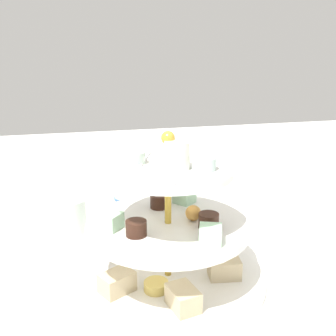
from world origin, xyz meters
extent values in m
plane|color=white|center=(0.00, 0.00, 0.00)|extent=(2.40, 2.40, 0.00)
cylinder|color=white|center=(0.00, 0.00, 0.01)|extent=(0.30, 0.30, 0.01)
cylinder|color=white|center=(0.00, 0.00, 0.09)|extent=(0.25, 0.25, 0.01)
cylinder|color=white|center=(0.00, 0.00, 0.18)|extent=(0.19, 0.19, 0.01)
cylinder|color=gold|center=(0.00, 0.00, 0.11)|extent=(0.01, 0.01, 0.23)
sphere|color=gold|center=(0.00, 0.00, 0.23)|extent=(0.02, 0.02, 0.02)
cube|color=#CCB78E|center=(0.09, 0.00, 0.03)|extent=(0.05, 0.04, 0.03)
cube|color=#CCB78E|center=(0.03, 0.08, 0.03)|extent=(0.04, 0.05, 0.03)
cube|color=#CCB78E|center=(-0.07, 0.05, 0.03)|extent=(0.06, 0.06, 0.03)
cube|color=#CCB78E|center=(-0.07, -0.05, 0.03)|extent=(0.06, 0.06, 0.03)
cube|color=#CCB78E|center=(0.03, -0.08, 0.03)|extent=(0.05, 0.06, 0.03)
cylinder|color=#E5C660|center=(0.04, -0.03, 0.02)|extent=(0.04, 0.04, 0.01)
cylinder|color=#381E14|center=(0.03, 0.05, 0.11)|extent=(0.03, 0.03, 0.02)
cylinder|color=#381E14|center=(-0.06, 0.00, 0.11)|extent=(0.03, 0.03, 0.02)
cylinder|color=#381E14|center=(0.03, -0.05, 0.11)|extent=(0.03, 0.03, 0.02)
cube|color=#B2E5BC|center=(0.08, 0.04, 0.11)|extent=(0.04, 0.04, 0.02)
cube|color=#B2E5BC|center=(-0.07, 0.05, 0.11)|extent=(0.04, 0.04, 0.02)
cube|color=#B2E5BC|center=(0.00, -0.09, 0.11)|extent=(0.04, 0.04, 0.02)
sphere|color=gold|center=(0.00, 0.04, 0.11)|extent=(0.02, 0.02, 0.02)
cylinder|color=silver|center=(0.03, 0.05, 0.20)|extent=(0.03, 0.03, 0.02)
cylinder|color=silver|center=(-0.03, -0.05, 0.20)|extent=(0.03, 0.03, 0.02)
cylinder|color=white|center=(0.01, 0.01, 0.21)|extent=(0.04, 0.04, 0.04)
cube|color=silver|center=(-0.04, -0.03, 0.19)|extent=(0.09, 0.04, 0.00)
cube|color=silver|center=(0.04, -0.03, 0.19)|extent=(0.09, 0.04, 0.00)
cylinder|color=silver|center=(0.06, 0.24, 0.06)|extent=(0.07, 0.07, 0.12)
cylinder|color=silver|center=(-0.20, -0.15, 0.04)|extent=(0.06, 0.06, 0.08)
cylinder|color=white|center=(-0.26, -0.03, 0.00)|extent=(0.09, 0.09, 0.01)
cylinder|color=white|center=(-0.26, -0.03, 0.03)|extent=(0.06, 0.06, 0.04)
cylinder|color=#4772B2|center=(-0.26, -0.03, 0.05)|extent=(0.06, 0.06, 0.01)
cube|color=silver|center=(-0.23, 0.19, 0.00)|extent=(0.10, 0.15, 0.00)
camera|label=1|loc=(0.55, -0.13, 0.35)|focal=43.53mm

